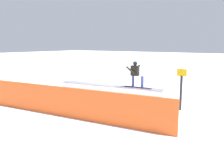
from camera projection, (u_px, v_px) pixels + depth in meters
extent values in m
plane|color=white|center=(109.00, 95.00, 11.59)|extent=(120.00, 120.00, 0.00)
cube|color=white|center=(109.00, 90.00, 11.55)|extent=(5.92, 1.41, 0.50)
cube|color=white|center=(109.00, 92.00, 11.57)|extent=(5.93, 1.42, 0.12)
cube|color=gray|center=(109.00, 85.00, 11.51)|extent=(5.93, 1.47, 0.04)
cube|color=black|center=(137.00, 87.00, 10.82)|extent=(1.47, 0.39, 0.01)
cylinder|color=#3F4A95|center=(133.00, 81.00, 10.90)|extent=(0.15, 0.15, 0.58)
cylinder|color=#3F4A95|center=(142.00, 82.00, 10.65)|extent=(0.15, 0.15, 0.58)
cube|color=black|center=(135.00, 71.00, 10.77)|extent=(0.42, 0.27, 0.51)
sphere|color=black|center=(135.00, 63.00, 10.72)|extent=(0.22, 0.22, 0.22)
cylinder|color=black|center=(130.00, 70.00, 10.72)|extent=(0.49, 0.13, 0.41)
cylinder|color=black|center=(138.00, 70.00, 10.86)|extent=(0.22, 0.11, 0.56)
cube|color=#F45C21|center=(51.00, 100.00, 8.29)|extent=(9.51, 1.53, 1.15)
cylinder|color=#262628|center=(181.00, 93.00, 8.81)|extent=(0.10, 0.10, 1.43)
cube|color=yellow|center=(182.00, 73.00, 8.69)|extent=(0.40, 0.04, 0.30)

